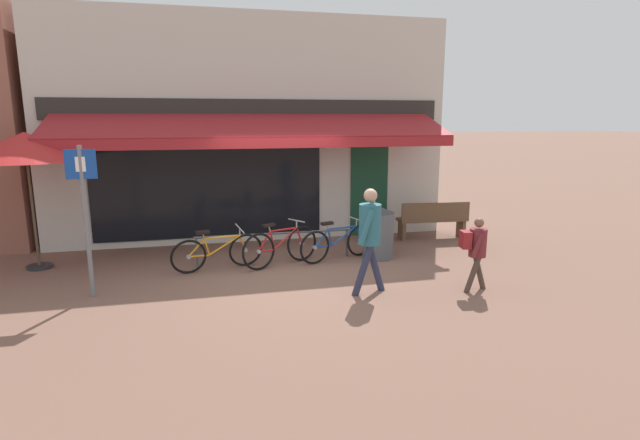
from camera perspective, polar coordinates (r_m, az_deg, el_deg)
name	(u,v)px	position (r m, az deg, el deg)	size (l,w,h in m)	color
ground_plane	(292,276)	(8.89, -3.19, -6.40)	(160.00, 160.00, 0.00)	brown
shop_front	(247,129)	(12.59, -8.35, 10.28)	(8.93, 4.46, 4.96)	beige
bike_rack_rail	(274,238)	(9.70, -5.26, -2.03)	(3.03, 0.04, 0.57)	#47494F
bicycle_orange	(217,252)	(9.29, -11.64, -3.59)	(1.69, 0.54, 0.81)	black
bicycle_red	(281,246)	(9.44, -4.53, -2.98)	(1.55, 0.81, 0.84)	black
bicycle_blue	(338,242)	(9.76, 2.08, -2.56)	(1.67, 0.69, 0.80)	black
pedestrian_adult	(370,229)	(7.82, 5.71, -1.07)	(0.61, 0.53, 1.70)	#282D47
pedestrian_child	(476,246)	(8.33, 17.38, -2.84)	(0.52, 0.38, 1.21)	#47382D
litter_bin	(378,232)	(9.94, 6.66, -1.39)	(0.62, 0.62, 1.04)	#515459
parking_sign	(85,206)	(8.32, -25.30, 1.47)	(0.44, 0.07, 2.35)	slate
cafe_parasol	(25,147)	(10.34, -30.61, 7.21)	(2.22, 2.22, 2.50)	#4C3D2D
park_bench	(433,219)	(11.71, 12.81, 0.08)	(1.63, 0.55, 0.87)	brown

